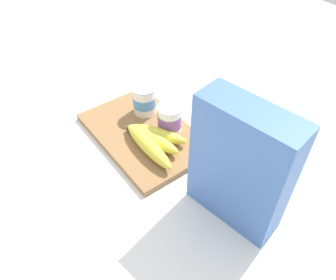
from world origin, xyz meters
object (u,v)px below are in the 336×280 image
cutting_board (144,133)px  yogurt_cup_front (144,100)px  banana_bunch (152,140)px  cereal_box (240,167)px  yogurt_cup_back (169,119)px

cutting_board → yogurt_cup_front: (-0.07, 0.05, 0.05)m
banana_bunch → cutting_board: bearing=168.1°
cereal_box → yogurt_cup_back: bearing=163.2°
banana_bunch → yogurt_cup_back: bearing=104.9°
cutting_board → yogurt_cup_front: size_ratio=4.16×
yogurt_cup_back → cereal_box: bearing=-7.5°
yogurt_cup_front → yogurt_cup_back: 0.11m
cutting_board → banana_bunch: (0.06, -0.01, 0.03)m
yogurt_cup_front → banana_bunch: (0.12, -0.06, -0.02)m
cutting_board → yogurt_cup_front: bearing=143.2°
cutting_board → cereal_box: 0.34m
yogurt_cup_back → banana_bunch: 0.07m
cereal_box → yogurt_cup_front: 0.38m
cutting_board → yogurt_cup_back: (0.04, 0.06, 0.05)m
banana_bunch → cereal_box: bearing=7.4°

